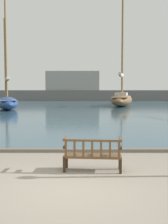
# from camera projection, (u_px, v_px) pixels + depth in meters

# --- Properties ---
(ground_plane) EXTENTS (160.00, 160.00, 0.00)m
(ground_plane) POSITION_uv_depth(u_px,v_px,m) (70.00, 188.00, 6.42)
(ground_plane) COLOR gray
(harbor_water) EXTENTS (100.00, 80.00, 0.08)m
(harbor_water) POSITION_uv_depth(u_px,v_px,m) (83.00, 103.00, 50.30)
(harbor_water) COLOR #385666
(harbor_water) RESTS_ON ground
(quay_edge_kerb) EXTENTS (40.00, 0.30, 0.12)m
(quay_edge_kerb) POSITION_uv_depth(u_px,v_px,m) (76.00, 150.00, 10.26)
(quay_edge_kerb) COLOR #675F54
(quay_edge_kerb) RESTS_ON ground
(park_bench) EXTENTS (1.64, 0.65, 0.92)m
(park_bench) POSITION_uv_depth(u_px,v_px,m) (93.00, 154.00, 7.78)
(park_bench) COLOR #322113
(park_bench) RESTS_ON ground
(sailboat_centre_channel) EXTENTS (5.04, 9.25, 12.90)m
(sailboat_centre_channel) POSITION_uv_depth(u_px,v_px,m) (8.00, 101.00, 32.85)
(sailboat_centre_channel) COLOR navy
(sailboat_centre_channel) RESTS_ON harbor_water
(sailboat_distant_harbor) EXTENTS (5.20, 13.95, 15.13)m
(sailboat_distant_harbor) POSITION_uv_depth(u_px,v_px,m) (123.00, 98.00, 40.03)
(sailboat_distant_harbor) COLOR brown
(sailboat_distant_harbor) RESTS_ON harbor_water
(far_breakwater) EXTENTS (45.34, 2.40, 6.54)m
(far_breakwater) POSITION_uv_depth(u_px,v_px,m) (81.00, 91.00, 61.86)
(far_breakwater) COLOR #66605B
(far_breakwater) RESTS_ON ground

